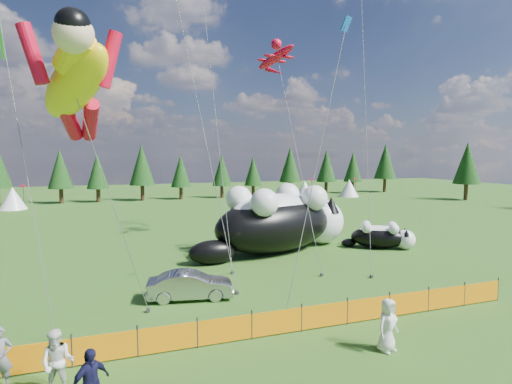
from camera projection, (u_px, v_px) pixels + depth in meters
ground at (252, 307)px, 17.75m from camera, size 160.00×160.00×0.00m
safety_fence at (277, 322)px, 14.88m from camera, size 22.06×0.06×1.10m
tree_line at (157, 174)px, 59.76m from camera, size 90.00×4.00×8.00m
festival_tents at (237, 191)px, 58.85m from camera, size 50.00×3.20×2.80m
cat_large at (282, 220)px, 27.96m from camera, size 12.50×7.35×4.65m
cat_small at (382, 236)px, 28.84m from camera, size 4.75×3.60×1.90m
car at (190, 285)px, 18.65m from camera, size 4.14×2.05×1.31m
spectator_a at (0, 358)px, 11.42m from camera, size 0.70×0.49×1.84m
spectator_b at (57, 363)px, 11.13m from camera, size 1.02×0.74×1.88m
spectator_c at (90, 383)px, 10.17m from camera, size 1.19×1.08×1.83m
spectator_e at (388, 325)px, 13.64m from camera, size 1.04×0.84×1.84m
superhero_kite at (75, 83)px, 14.15m from camera, size 6.35×6.52×11.69m
gecko_kite at (276, 57)px, 31.61m from camera, size 4.88×13.94×18.04m
diamond_kite_c at (343, 39)px, 18.25m from camera, size 4.61×2.83×13.73m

